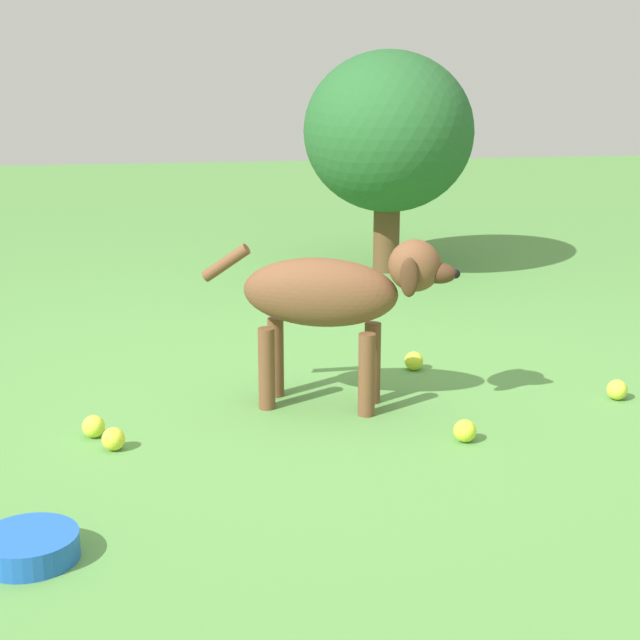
# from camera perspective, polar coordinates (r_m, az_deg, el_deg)

# --- Properties ---
(ground) EXTENTS (14.00, 14.00, 0.00)m
(ground) POSITION_cam_1_polar(r_m,az_deg,el_deg) (3.14, -0.29, -5.26)
(ground) COLOR #548C42
(dog) EXTENTS (0.36, 0.77, 0.54)m
(dog) POSITION_cam_1_polar(r_m,az_deg,el_deg) (3.09, 0.86, 1.37)
(dog) COLOR brown
(dog) RESTS_ON ground
(tennis_ball_0) EXTENTS (0.07, 0.07, 0.07)m
(tennis_ball_0) POSITION_cam_1_polar(r_m,az_deg,el_deg) (2.94, 8.19, -6.22)
(tennis_ball_0) COLOR #C5DD31
(tennis_ball_0) RESTS_ON ground
(tennis_ball_1) EXTENTS (0.07, 0.07, 0.07)m
(tennis_ball_1) POSITION_cam_1_polar(r_m,az_deg,el_deg) (3.01, -12.68, -5.89)
(tennis_ball_1) COLOR #D2E43A
(tennis_ball_1) RESTS_ON ground
(tennis_ball_2) EXTENTS (0.07, 0.07, 0.07)m
(tennis_ball_2) POSITION_cam_1_polar(r_m,az_deg,el_deg) (2.91, -11.60, -6.61)
(tennis_ball_2) COLOR yellow
(tennis_ball_2) RESTS_ON ground
(tennis_ball_3) EXTENTS (0.07, 0.07, 0.07)m
(tennis_ball_3) POSITION_cam_1_polar(r_m,az_deg,el_deg) (3.38, 16.45, -3.80)
(tennis_ball_3) COLOR #C9D83A
(tennis_ball_3) RESTS_ON ground
(tennis_ball_4) EXTENTS (0.07, 0.07, 0.07)m
(tennis_ball_4) POSITION_cam_1_polar(r_m,az_deg,el_deg) (3.55, 5.33, -2.32)
(tennis_ball_4) COLOR #C9E234
(tennis_ball_4) RESTS_ON ground
(water_bowl) EXTENTS (0.22, 0.22, 0.06)m
(water_bowl) POSITION_cam_1_polar(r_m,az_deg,el_deg) (2.37, -16.11, -12.22)
(water_bowl) COLOR blue
(water_bowl) RESTS_ON ground
(shrub_near) EXTENTS (0.92, 0.83, 1.09)m
(shrub_near) POSITION_cam_1_polar(r_m,az_deg,el_deg) (5.01, 3.88, 10.53)
(shrub_near) COLOR brown
(shrub_near) RESTS_ON ground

